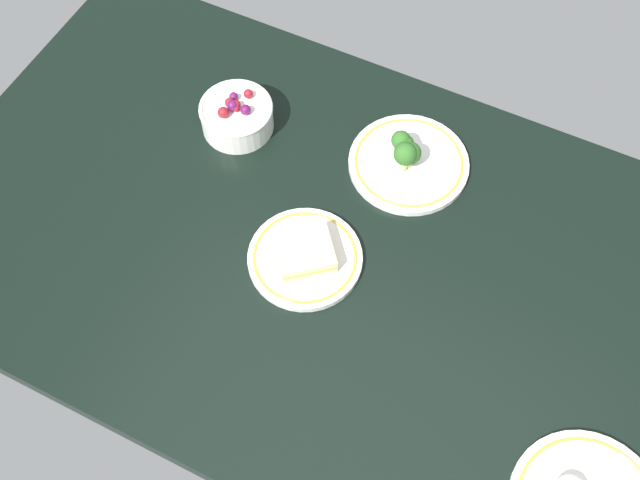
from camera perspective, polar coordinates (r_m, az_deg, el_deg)
dining_table at (r=134.13cm, az=0.00°, el=-0.86°), size 139.00×83.61×4.00cm
plate_broccoli at (r=140.83cm, az=6.44°, el=5.84°), size 21.70×21.70×7.76cm
bowl_berries at (r=145.17cm, az=-6.10°, el=9.04°), size 13.51×13.51×7.35cm
plate_sandwich at (r=129.85cm, az=-1.11°, el=-1.20°), size 19.30×19.30×4.49cm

